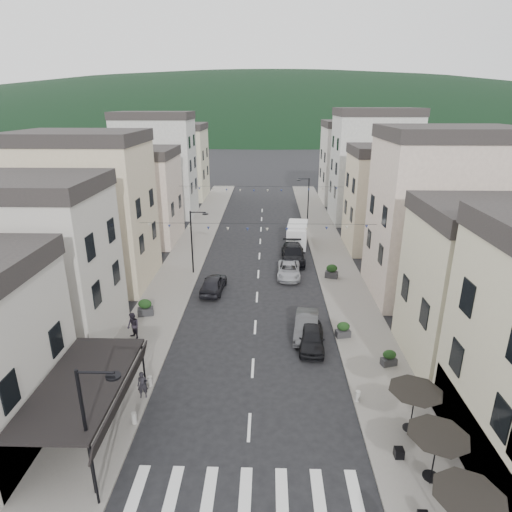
{
  "coord_description": "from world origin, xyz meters",
  "views": [
    {
      "loc": [
        0.8,
        -10.99,
        15.14
      ],
      "look_at": [
        -0.09,
        21.29,
        3.5
      ],
      "focal_mm": 30.0,
      "sensor_mm": 36.0,
      "label": 1
    }
  ],
  "objects": [
    {
      "name": "parked_car_c",
      "position": [
        2.8,
        25.49,
        0.63
      ],
      "size": [
        2.26,
        4.6,
        1.26
      ],
      "primitive_type": "imported",
      "rotation": [
        0.0,
        0.0,
        -0.04
      ],
      "color": "#989AA1",
      "rests_on": "ground"
    },
    {
      "name": "pedestrian_b",
      "position": [
        -8.1,
        14.02,
        1.06
      ],
      "size": [
        1.15,
        1.14,
        1.87
      ],
      "primitive_type": "imported",
      "rotation": [
        0.0,
        0.0,
        -0.76
      ],
      "color": "black",
      "rests_on": "sidewalk_left"
    },
    {
      "name": "streetlamp_right_far",
      "position": [
        5.82,
        44.0,
        3.7
      ],
      "size": [
        1.7,
        0.56,
        6.0
      ],
      "color": "black",
      "rests_on": "ground"
    },
    {
      "name": "sidewalk_left",
      "position": [
        -7.5,
        32.0,
        0.06
      ],
      "size": [
        4.0,
        76.0,
        0.12
      ],
      "primitive_type": "cube",
      "color": "slate",
      "rests_on": "ground"
    },
    {
      "name": "planter_rc",
      "position": [
        6.66,
        25.08,
        0.74
      ],
      "size": [
        1.26,
        0.92,
        1.27
      ],
      "rotation": [
        0.0,
        0.0,
        -0.29
      ],
      "color": "#2F2E31",
      "rests_on": "sidewalk_right"
    },
    {
      "name": "cafe_terrace",
      "position": [
        7.7,
        2.8,
        2.36
      ],
      "size": [
        2.5,
        8.1,
        2.53
      ],
      "color": "black",
      "rests_on": "ground"
    },
    {
      "name": "parked_car_e",
      "position": [
        -3.7,
        21.99,
        0.74
      ],
      "size": [
        2.14,
        4.47,
        1.47
      ],
      "primitive_type": "imported",
      "rotation": [
        0.0,
        0.0,
        3.05
      ],
      "color": "black",
      "rests_on": "ground"
    },
    {
      "name": "parked_car_a",
      "position": [
        3.76,
        13.47,
        0.68
      ],
      "size": [
        1.94,
        4.12,
        1.36
      ],
      "primitive_type": "imported",
      "rotation": [
        0.0,
        0.0,
        -0.08
      ],
      "color": "black",
      "rests_on": "ground"
    },
    {
      "name": "bollards",
      "position": [
        0.0,
        5.5,
        0.42
      ],
      "size": [
        11.66,
        10.26,
        0.6
      ],
      "color": "gray",
      "rests_on": "ground"
    },
    {
      "name": "bunting_near",
      "position": [
        0.0,
        22.0,
        5.65
      ],
      "size": [
        19.0,
        0.28,
        0.62
      ],
      "color": "black",
      "rests_on": "ground"
    },
    {
      "name": "sidewalk_right",
      "position": [
        7.5,
        32.0,
        0.06
      ],
      "size": [
        4.0,
        76.0,
        0.12
      ],
      "primitive_type": "cube",
      "color": "slate",
      "rests_on": "ground"
    },
    {
      "name": "pedestrian_a",
      "position": [
        -5.8,
        8.01,
        0.88
      ],
      "size": [
        0.61,
        0.46,
        1.52
      ],
      "primitive_type": "imported",
      "rotation": [
        0.0,
        0.0,
        0.19
      ],
      "color": "black",
      "rests_on": "sidewalk_left"
    },
    {
      "name": "streetlamp_left_near",
      "position": [
        -5.82,
        2.0,
        3.7
      ],
      "size": [
        1.7,
        0.56,
        6.0
      ],
      "color": "black",
      "rests_on": "ground"
    },
    {
      "name": "parked_car_b",
      "position": [
        3.55,
        15.01,
        0.72
      ],
      "size": [
        2.09,
        4.55,
        1.45
      ],
      "primitive_type": "imported",
      "rotation": [
        0.0,
        0.0,
        -0.13
      ],
      "color": "#363739",
      "rests_on": "ground"
    },
    {
      "name": "delivery_van",
      "position": [
        4.19,
        35.13,
        1.26
      ],
      "size": [
        2.73,
        5.58,
        2.58
      ],
      "rotation": [
        0.0,
        0.0,
        -0.11
      ],
      "color": "silver",
      "rests_on": "ground"
    },
    {
      "name": "buildings_row_left",
      "position": [
        -14.5,
        37.75,
        6.12
      ],
      "size": [
        10.2,
        54.16,
        14.0
      ],
      "color": "beige",
      "rests_on": "ground"
    },
    {
      "name": "hill_backdrop",
      "position": [
        0.0,
        300.0,
        0.0
      ],
      "size": [
        640.0,
        360.0,
        70.0
      ],
      "primitive_type": "ellipsoid",
      "color": "black",
      "rests_on": "ground"
    },
    {
      "name": "boutique_awning",
      "position": [
        -7.25,
        5.0,
        3.11
      ],
      "size": [
        3.77,
        7.5,
        3.28
      ],
      "color": "black",
      "rests_on": "ground"
    },
    {
      "name": "bunting_far",
      "position": [
        0.0,
        38.0,
        5.65
      ],
      "size": [
        19.0,
        0.28,
        0.62
      ],
      "color": "black",
      "rests_on": "ground"
    },
    {
      "name": "planter_rb",
      "position": [
        6.0,
        14.66,
        0.65
      ],
      "size": [
        1.07,
        0.74,
        1.1
      ],
      "rotation": [
        0.0,
        0.0,
        0.23
      ],
      "color": "#2C2B2E",
      "rests_on": "sidewalk_right"
    },
    {
      "name": "streetlamp_left_far",
      "position": [
        -5.82,
        26.0,
        3.7
      ],
      "size": [
        1.7,
        0.56,
        6.0
      ],
      "color": "black",
      "rests_on": "ground"
    },
    {
      "name": "planter_ra",
      "position": [
        8.23,
        11.39,
        0.61
      ],
      "size": [
        1.01,
        0.74,
        1.02
      ],
      "rotation": [
        0.0,
        0.0,
        0.29
      ],
      "color": "#2A2A2C",
      "rests_on": "sidewalk_right"
    },
    {
      "name": "parked_car_d",
      "position": [
        3.4,
        29.48,
        0.82
      ],
      "size": [
        2.34,
        5.64,
        1.63
      ],
      "primitive_type": "imported",
      "rotation": [
        0.0,
        0.0,
        -0.01
      ],
      "color": "black",
      "rests_on": "ground"
    },
    {
      "name": "buildings_row_right",
      "position": [
        14.5,
        36.59,
        6.32
      ],
      "size": [
        10.2,
        54.16,
        14.5
      ],
      "color": "beige",
      "rests_on": "ground"
    },
    {
      "name": "planter_la",
      "position": [
        -8.31,
        10.65,
        0.68
      ],
      "size": [
        1.05,
        0.6,
        1.15
      ],
      "rotation": [
        0.0,
        0.0,
        0.03
      ],
      "color": "#2D2D30",
      "rests_on": "sidewalk_left"
    },
    {
      "name": "planter_lb",
      "position": [
        -8.25,
        17.41,
        0.74
      ],
      "size": [
        1.26,
        0.88,
        1.28
      ],
      "rotation": [
        0.0,
        0.0,
        0.24
      ],
      "color": "#2C2C2E",
      "rests_on": "sidewalk_left"
    }
  ]
}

